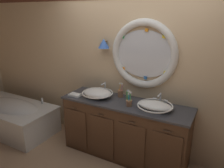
# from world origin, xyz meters

# --- Properties ---
(ground_plane) EXTENTS (14.00, 14.00, 0.00)m
(ground_plane) POSITION_xyz_m (0.00, 0.00, 0.00)
(ground_plane) COLOR tan
(back_wall_assembly) EXTENTS (6.40, 0.26, 2.60)m
(back_wall_assembly) POSITION_xyz_m (0.01, 0.58, 1.32)
(back_wall_assembly) COLOR #D6B78E
(back_wall_assembly) RESTS_ON ground_plane
(vanity_counter) EXTENTS (1.90, 0.59, 0.88)m
(vanity_counter) POSITION_xyz_m (-0.02, 0.28, 0.44)
(vanity_counter) COLOR brown
(vanity_counter) RESTS_ON ground_plane
(bathtub) EXTENTS (1.66, 0.85, 0.59)m
(bathtub) POSITION_xyz_m (-2.18, -0.04, 0.30)
(bathtub) COLOR white
(bathtub) RESTS_ON ground_plane
(sink_basin_left) EXTENTS (0.47, 0.47, 0.13)m
(sink_basin_left) POSITION_xyz_m (-0.47, 0.25, 0.94)
(sink_basin_left) COLOR white
(sink_basin_left) RESTS_ON vanity_counter
(sink_basin_right) EXTENTS (0.48, 0.48, 0.10)m
(sink_basin_right) POSITION_xyz_m (0.43, 0.25, 0.93)
(sink_basin_right) COLOR white
(sink_basin_right) RESTS_ON vanity_counter
(faucet_set_left) EXTENTS (0.21, 0.13, 0.18)m
(faucet_set_left) POSITION_xyz_m (-0.47, 0.47, 0.94)
(faucet_set_left) COLOR silver
(faucet_set_left) RESTS_ON vanity_counter
(faucet_set_right) EXTENTS (0.21, 0.15, 0.16)m
(faucet_set_right) POSITION_xyz_m (0.43, 0.46, 0.94)
(faucet_set_right) COLOR silver
(faucet_set_right) RESTS_ON vanity_counter
(toothbrush_holder_left) EXTENTS (0.09, 0.09, 0.22)m
(toothbrush_holder_left) POSITION_xyz_m (-0.17, 0.43, 0.93)
(toothbrush_holder_left) COLOR #996647
(toothbrush_holder_left) RESTS_ON vanity_counter
(toothbrush_holder_right) EXTENTS (0.09, 0.09, 0.22)m
(toothbrush_holder_right) POSITION_xyz_m (0.09, 0.18, 0.93)
(toothbrush_holder_right) COLOR #996647
(toothbrush_holder_right) RESTS_ON vanity_counter
(soap_dispenser) EXTENTS (0.05, 0.06, 0.18)m
(soap_dispenser) POSITION_xyz_m (0.00, 0.33, 0.95)
(soap_dispenser) COLOR #6BAD66
(soap_dispenser) RESTS_ON vanity_counter
(folded_hand_towel) EXTENTS (0.19, 0.13, 0.03)m
(folded_hand_towel) POSITION_xyz_m (-0.80, 0.13, 0.89)
(folded_hand_towel) COLOR white
(folded_hand_towel) RESTS_ON vanity_counter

